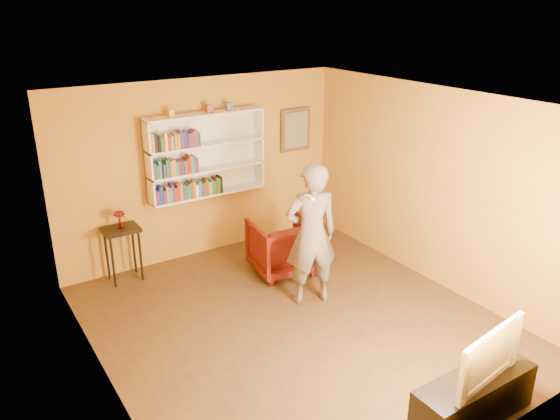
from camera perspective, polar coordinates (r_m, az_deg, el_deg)
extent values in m
cube|color=#432C15|center=(6.89, 1.71, -12.15)|extent=(5.30, 5.80, 0.12)
cube|color=#B07520|center=(8.31, -8.10, 4.33)|extent=(5.30, 0.04, 2.70)
cube|color=#B07520|center=(4.62, 20.25, -11.20)|extent=(5.30, 0.04, 2.70)
cube|color=#B07520|center=(5.39, -18.56, -6.18)|extent=(0.04, 5.80, 2.70)
cube|color=#B07520|center=(7.68, 15.93, 2.30)|extent=(0.04, 5.80, 2.70)
cube|color=silver|center=(5.85, 2.01, 11.35)|extent=(5.30, 5.80, 0.06)
cube|color=white|center=(8.21, -8.07, 5.93)|extent=(1.80, 0.03, 1.20)
cube|color=white|center=(7.77, -13.58, 4.69)|extent=(0.03, 0.28, 1.20)
cube|color=white|center=(8.49, -2.26, 6.64)|extent=(0.03, 0.28, 1.20)
cube|color=white|center=(8.27, -7.48, 1.72)|extent=(1.80, 0.28, 0.03)
cube|color=white|center=(8.15, -7.60, 4.24)|extent=(1.80, 0.28, 0.03)
cube|color=white|center=(8.05, -7.73, 6.83)|extent=(1.80, 0.28, 0.03)
cube|color=white|center=(7.96, -7.89, 9.90)|extent=(1.80, 0.28, 0.03)
cube|color=#4E297D|center=(7.90, -12.93, 1.30)|extent=(0.03, 0.19, 0.20)
cube|color=#4E297D|center=(7.90, -12.73, 1.36)|extent=(0.03, 0.18, 0.21)
cube|color=navy|center=(7.90, -12.46, 1.57)|extent=(0.04, 0.16, 0.26)
cube|color=#4E297D|center=(7.92, -12.09, 1.40)|extent=(0.04, 0.15, 0.20)
cube|color=#B68024|center=(7.93, -11.80, 1.62)|extent=(0.04, 0.15, 0.24)
cube|color=teal|center=(7.95, -11.53, 1.64)|extent=(0.04, 0.17, 0.23)
cube|color=#4E297D|center=(7.97, -11.30, 1.83)|extent=(0.03, 0.18, 0.26)
cube|color=maroon|center=(7.99, -11.03, 1.70)|extent=(0.04, 0.19, 0.21)
cube|color=maroon|center=(7.99, -10.69, 1.89)|extent=(0.04, 0.16, 0.25)
cube|color=gold|center=(8.00, -10.44, 1.96)|extent=(0.03, 0.16, 0.26)
cube|color=#4E297D|center=(8.03, -10.21, 1.90)|extent=(0.04, 0.18, 0.22)
cube|color=#1D8326|center=(8.03, -9.87, 1.88)|extent=(0.04, 0.15, 0.21)
cube|color=teal|center=(8.05, -9.65, 2.01)|extent=(0.03, 0.17, 0.22)
cube|color=brown|center=(8.07, -9.37, 2.15)|extent=(0.04, 0.17, 0.25)
cube|color=#B68024|center=(8.07, -9.08, 2.25)|extent=(0.03, 0.15, 0.27)
cube|color=white|center=(8.11, -8.87, 2.08)|extent=(0.04, 0.18, 0.19)
cube|color=teal|center=(8.12, -8.57, 2.29)|extent=(0.04, 0.18, 0.24)
cube|color=#4E297D|center=(8.15, -8.30, 2.22)|extent=(0.03, 0.19, 0.20)
cube|color=brown|center=(8.14, -8.02, 2.24)|extent=(0.03, 0.15, 0.20)
cube|color=brown|center=(8.15, -7.81, 2.46)|extent=(0.04, 0.16, 0.25)
cube|color=gold|center=(8.19, -7.57, 2.36)|extent=(0.04, 0.19, 0.20)
cube|color=teal|center=(8.19, -7.31, 2.49)|extent=(0.03, 0.16, 0.23)
cube|color=#1D8326|center=(8.20, -7.04, 2.44)|extent=(0.04, 0.15, 0.21)
cube|color=maroon|center=(8.22, -6.83, 2.64)|extent=(0.03, 0.16, 0.25)
cube|color=#1D8326|center=(8.23, -6.59, 2.63)|extent=(0.04, 0.15, 0.23)
cube|color=black|center=(8.25, -6.36, 2.75)|extent=(0.04, 0.16, 0.25)
cube|color=#4E297D|center=(7.77, -13.10, 4.01)|extent=(0.04, 0.17, 0.23)
cube|color=#1D8326|center=(7.79, -12.83, 3.95)|extent=(0.03, 0.17, 0.20)
cube|color=teal|center=(7.78, -12.56, 4.18)|extent=(0.03, 0.14, 0.25)
cube|color=black|center=(7.80, -12.33, 4.17)|extent=(0.02, 0.15, 0.24)
cube|color=#4E297D|center=(7.83, -12.17, 4.09)|extent=(0.03, 0.19, 0.19)
cube|color=#1D8326|center=(7.83, -11.91, 4.33)|extent=(0.03, 0.18, 0.25)
cube|color=#4E297D|center=(7.83, -11.65, 4.37)|extent=(0.02, 0.15, 0.26)
cube|color=gold|center=(7.85, -11.45, 4.31)|extent=(0.02, 0.17, 0.23)
cube|color=#B68024|center=(7.86, -11.19, 4.41)|extent=(0.04, 0.16, 0.24)
cube|color=teal|center=(7.89, -10.93, 4.37)|extent=(0.03, 0.19, 0.21)
cube|color=maroon|center=(7.89, -10.64, 4.37)|extent=(0.03, 0.15, 0.20)
cube|color=navy|center=(7.91, -10.36, 4.42)|extent=(0.04, 0.17, 0.20)
cube|color=brown|center=(7.92, -10.00, 4.47)|extent=(0.04, 0.15, 0.20)
cube|color=maroon|center=(7.94, -9.80, 4.63)|extent=(0.03, 0.18, 0.23)
cube|color=maroon|center=(7.95, -9.57, 4.80)|extent=(0.03, 0.17, 0.27)
cube|color=teal|center=(7.95, -9.29, 4.76)|extent=(0.04, 0.14, 0.25)
cube|color=brown|center=(7.97, -9.02, 4.81)|extent=(0.03, 0.14, 0.25)
cube|color=#4E297D|center=(8.00, -8.83, 4.75)|extent=(0.03, 0.17, 0.21)
cube|color=#B68024|center=(7.67, -13.33, 6.86)|extent=(0.04, 0.17, 0.26)
cube|color=black|center=(7.68, -13.00, 6.87)|extent=(0.03, 0.16, 0.25)
cube|color=black|center=(7.70, -12.70, 6.76)|extent=(0.04, 0.17, 0.21)
cube|color=#1D8326|center=(7.73, -12.48, 6.83)|extent=(0.02, 0.19, 0.21)
cube|color=brown|center=(7.72, -12.20, 6.82)|extent=(0.03, 0.15, 0.21)
cube|color=white|center=(7.72, -11.95, 6.99)|extent=(0.03, 0.14, 0.24)
cube|color=maroon|center=(7.75, -11.66, 6.87)|extent=(0.04, 0.15, 0.19)
cube|color=#B68024|center=(7.76, -11.37, 6.95)|extent=(0.03, 0.15, 0.20)
cube|color=navy|center=(7.78, -11.20, 7.00)|extent=(0.02, 0.17, 0.20)
cube|color=gold|center=(7.78, -10.98, 7.08)|extent=(0.03, 0.15, 0.22)
cube|color=#B68024|center=(7.81, -10.75, 7.15)|extent=(0.04, 0.18, 0.22)
cube|color=#4E297D|center=(7.82, -10.43, 7.29)|extent=(0.04, 0.18, 0.25)
cube|color=#4E297D|center=(7.82, -10.09, 7.26)|extent=(0.02, 0.15, 0.23)
cube|color=navy|center=(7.83, -9.88, 7.29)|extent=(0.02, 0.14, 0.23)
cube|color=#4E297D|center=(7.86, -9.67, 7.23)|extent=(0.03, 0.16, 0.20)
cube|color=brown|center=(7.88, -9.53, 7.30)|extent=(0.02, 0.19, 0.21)
cube|color=#4E297D|center=(7.88, -9.28, 7.40)|extent=(0.04, 0.17, 0.23)
cube|color=brown|center=(7.90, -8.99, 7.50)|extent=(0.04, 0.17, 0.24)
cube|color=navy|center=(7.91, -8.66, 7.40)|extent=(0.04, 0.16, 0.21)
cube|color=gold|center=(7.75, -11.33, 9.88)|extent=(0.07, 0.07, 0.10)
cube|color=#A5373A|center=(7.97, -7.43, 10.48)|extent=(0.08, 0.08, 0.12)
cube|color=slate|center=(8.11, -5.39, 10.72)|extent=(0.08, 0.08, 0.11)
cube|color=#563A18|center=(8.95, 1.60, 8.39)|extent=(0.55, 0.04, 0.70)
cube|color=gray|center=(8.93, 1.69, 8.36)|extent=(0.45, 0.02, 0.58)
cylinder|color=black|center=(7.80, -17.05, -5.31)|extent=(0.04, 0.04, 0.74)
cylinder|color=black|center=(7.90, -14.36, -4.69)|extent=(0.04, 0.04, 0.74)
cylinder|color=black|center=(8.05, -17.63, -4.53)|extent=(0.04, 0.04, 0.74)
cylinder|color=black|center=(8.14, -15.02, -3.94)|extent=(0.04, 0.04, 0.74)
cube|color=black|center=(7.81, -16.30, -1.98)|extent=(0.49, 0.37, 0.05)
cylinder|color=maroon|center=(7.80, -16.33, -1.73)|extent=(0.11, 0.11, 0.02)
cylinder|color=maroon|center=(7.77, -16.39, -1.20)|extent=(0.03, 0.03, 0.14)
ellipsoid|color=maroon|center=(7.73, -16.47, -0.40)|extent=(0.15, 0.15, 0.10)
cylinder|color=beige|center=(7.75, -15.96, -0.34)|extent=(0.01, 0.01, 0.11)
cylinder|color=beige|center=(7.78, -16.11, -0.27)|extent=(0.01, 0.01, 0.11)
cylinder|color=beige|center=(7.80, -16.35, -0.25)|extent=(0.01, 0.01, 0.11)
cylinder|color=beige|center=(7.80, -16.63, -0.28)|extent=(0.01, 0.01, 0.11)
cylinder|color=beige|center=(7.78, -16.87, -0.35)|extent=(0.01, 0.01, 0.11)
cylinder|color=beige|center=(7.75, -17.00, -0.45)|extent=(0.01, 0.01, 0.11)
cylinder|color=beige|center=(7.71, -16.99, -0.55)|extent=(0.01, 0.01, 0.11)
cylinder|color=beige|center=(7.68, -16.84, -0.62)|extent=(0.01, 0.01, 0.11)
cylinder|color=beige|center=(7.66, -16.59, -0.65)|extent=(0.01, 0.01, 0.11)
cylinder|color=beige|center=(7.66, -16.31, -0.62)|extent=(0.01, 0.01, 0.11)
cylinder|color=beige|center=(7.68, -16.07, -0.54)|extent=(0.01, 0.01, 0.11)
cylinder|color=beige|center=(7.71, -15.94, -0.44)|extent=(0.01, 0.01, 0.11)
imported|color=#440504|center=(7.89, 0.22, -3.82)|extent=(0.96, 0.98, 0.79)
imported|color=brown|center=(6.91, 3.28, -2.60)|extent=(0.79, 0.63, 1.89)
cube|color=white|center=(6.39, 3.10, 1.32)|extent=(0.04, 0.15, 0.04)
cube|color=black|center=(5.70, 19.55, -18.06)|extent=(1.31, 0.39, 0.47)
imported|color=black|center=(5.40, 20.23, -13.80)|extent=(0.98, 0.26, 0.56)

